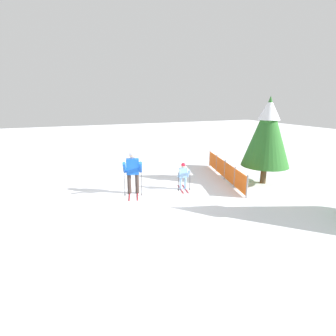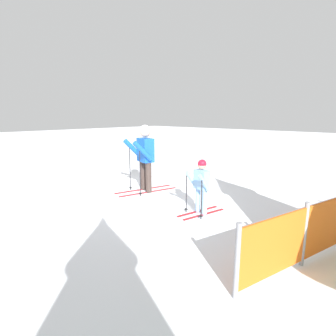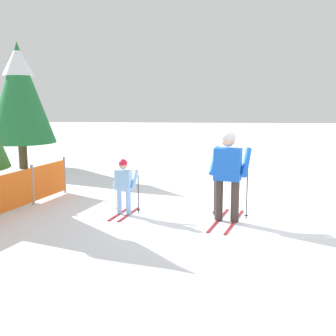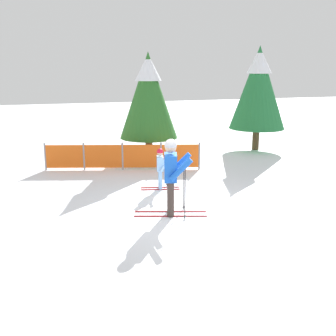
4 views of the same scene
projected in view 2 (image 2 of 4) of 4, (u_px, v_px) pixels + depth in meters
The scene contains 3 objects.
ground_plane at pixel (135, 192), 6.96m from camera, with size 60.00×60.00×0.00m, color white.
skier_adult at pixel (145, 152), 6.83m from camera, with size 1.69×0.90×1.76m.
skier_child at pixel (201, 183), 5.31m from camera, with size 1.10×0.55×1.14m.
Camera 2 is at (4.30, 5.20, 2.01)m, focal length 28.00 mm.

